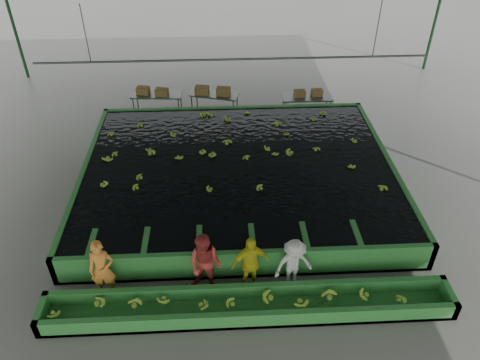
{
  "coord_description": "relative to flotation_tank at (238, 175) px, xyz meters",
  "views": [
    {
      "loc": [
        -0.59,
        -10.85,
        9.45
      ],
      "look_at": [
        0.0,
        0.5,
        1.0
      ],
      "focal_mm": 35.0,
      "sensor_mm": 36.0,
      "label": 1
    }
  ],
  "objects": [
    {
      "name": "ground",
      "position": [
        0.0,
        -1.5,
        -0.45
      ],
      "size": [
        80.0,
        80.0,
        0.0
      ],
      "primitive_type": "plane",
      "color": "slate",
      "rests_on": "ground"
    },
    {
      "name": "shed_roof",
      "position": [
        0.0,
        -1.5,
        4.55
      ],
      "size": [
        20.0,
        22.0,
        0.04
      ],
      "primitive_type": "cube",
      "color": "gray",
      "rests_on": "shed_posts"
    },
    {
      "name": "shed_posts",
      "position": [
        0.0,
        -1.5,
        2.05
      ],
      "size": [
        20.0,
        22.0,
        5.0
      ],
      "primitive_type": null,
      "color": "#173E1D",
      "rests_on": "ground"
    },
    {
      "name": "flotation_tank",
      "position": [
        0.0,
        0.0,
        0.0
      ],
      "size": [
        10.0,
        8.0,
        0.9
      ],
      "primitive_type": null,
      "color": "#2D7B30",
      "rests_on": "ground"
    },
    {
      "name": "tank_water",
      "position": [
        0.0,
        -0.0,
        0.4
      ],
      "size": [
        9.7,
        7.7,
        0.0
      ],
      "primitive_type": "cube",
      "color": "black",
      "rests_on": "flotation_tank"
    },
    {
      "name": "sorting_trough",
      "position": [
        0.0,
        -5.1,
        -0.2
      ],
      "size": [
        10.0,
        1.0,
        0.5
      ],
      "primitive_type": null,
      "color": "#2D7B30",
      "rests_on": "ground"
    },
    {
      "name": "cableway_rail",
      "position": [
        0.0,
        3.5,
        2.55
      ],
      "size": [
        0.08,
        0.08,
        14.0
      ],
      "primitive_type": "cylinder",
      "color": "#59605B",
      "rests_on": "shed_roof"
    },
    {
      "name": "rail_hanger_left",
      "position": [
        -5.0,
        3.5,
        3.55
      ],
      "size": [
        0.04,
        0.04,
        2.0
      ],
      "primitive_type": "cylinder",
      "color": "#59605B",
      "rests_on": "shed_roof"
    },
    {
      "name": "rail_hanger_right",
      "position": [
        5.0,
        3.5,
        3.55
      ],
      "size": [
        0.04,
        0.04,
        2.0
      ],
      "primitive_type": "cylinder",
      "color": "#59605B",
      "rests_on": "shed_roof"
    },
    {
      "name": "worker_a",
      "position": [
        -3.56,
        -4.3,
        0.41
      ],
      "size": [
        0.66,
        0.46,
        1.72
      ],
      "primitive_type": "imported",
      "rotation": [
        0.0,
        0.0,
        0.08
      ],
      "color": "orange",
      "rests_on": "ground"
    },
    {
      "name": "worker_b",
      "position": [
        -1.03,
        -4.3,
        0.44
      ],
      "size": [
        1.05,
        0.94,
        1.79
      ],
      "primitive_type": "imported",
      "rotation": [
        0.0,
        0.0,
        -0.36
      ],
      "color": "#AB322C",
      "rests_on": "ground"
    },
    {
      "name": "worker_c",
      "position": [
        0.07,
        -4.3,
        0.4
      ],
      "size": [
        1.07,
        0.67,
        1.7
      ],
      "primitive_type": "imported",
      "rotation": [
        0.0,
        0.0,
        0.27
      ],
      "color": "gold",
      "rests_on": "ground"
    },
    {
      "name": "worker_d",
      "position": [
        1.17,
        -4.3,
        0.32
      ],
      "size": [
        1.1,
        0.78,
        1.53
      ],
      "primitive_type": "imported",
      "rotation": [
        0.0,
        0.0,
        0.23
      ],
      "color": "beige",
      "rests_on": "ground"
    },
    {
      "name": "packing_table_left",
      "position": [
        -3.09,
        5.17,
        0.01
      ],
      "size": [
        2.09,
        0.95,
        0.93
      ],
      "primitive_type": null,
      "rotation": [
        0.0,
        0.0,
        -0.07
      ],
      "color": "#59605B",
      "rests_on": "ground"
    },
    {
      "name": "packing_table_mid",
      "position": [
        -0.74,
        5.12,
        -0.01
      ],
      "size": [
        2.09,
        1.3,
        0.89
      ],
      "primitive_type": null,
      "rotation": [
        0.0,
        0.0,
        -0.29
      ],
      "color": "#59605B",
      "rests_on": "ground"
    },
    {
      "name": "packing_table_right",
      "position": [
        3.0,
        4.62,
        0.01
      ],
      "size": [
        2.01,
        0.81,
        0.91
      ],
      "primitive_type": null,
      "rotation": [
        0.0,
        0.0,
        -0.01
      ],
      "color": "#59605B",
      "rests_on": "ground"
    },
    {
      "name": "box_stack_left",
      "position": [
        -3.23,
        5.1,
        0.48
      ],
      "size": [
        1.33,
        0.64,
        0.28
      ],
      "primitive_type": null,
      "rotation": [
        0.0,
        0.0,
        -0.23
      ],
      "color": "brown",
      "rests_on": "packing_table_left"
    },
    {
      "name": "box_stack_mid",
      "position": [
        -0.8,
        5.06,
        0.44
      ],
      "size": [
        1.49,
        0.64,
        0.31
      ],
      "primitive_type": null,
      "rotation": [
        0.0,
        0.0,
        -0.18
      ],
      "color": "brown",
      "rests_on": "packing_table_mid"
    },
    {
      "name": "box_stack_right",
      "position": [
        3.05,
        4.69,
        0.46
      ],
      "size": [
        1.18,
        0.39,
        0.25
      ],
      "primitive_type": null,
      "rotation": [
        0.0,
        0.0,
        0.06
      ],
      "color": "brown",
      "rests_on": "packing_table_right"
    },
    {
      "name": "floating_bananas",
      "position": [
        0.0,
        0.8,
        0.4
      ],
      "size": [
        8.75,
        5.97,
        0.12
      ],
      "primitive_type": null,
      "color": "#80AC2E",
      "rests_on": "tank_water"
    },
    {
      "name": "trough_bananas",
      "position": [
        0.0,
        -5.1,
        -0.05
      ],
      "size": [
        9.63,
        0.64,
        0.13
      ],
      "primitive_type": null,
      "color": "#80AC2E",
      "rests_on": "sorting_trough"
    }
  ]
}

